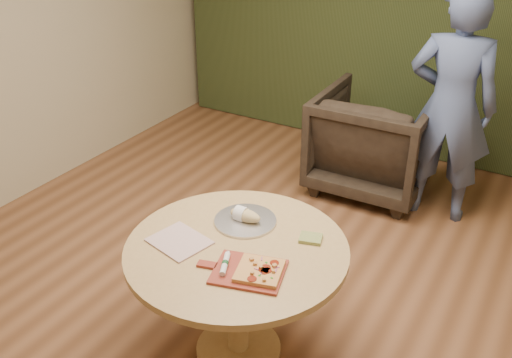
{
  "coord_description": "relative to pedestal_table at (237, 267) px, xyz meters",
  "views": [
    {
      "loc": [
        1.46,
        -2.39,
        2.52
      ],
      "look_at": [
        -0.09,
        0.25,
        0.85
      ],
      "focal_mm": 40.0,
      "sensor_mm": 36.0,
      "label": 1
    }
  ],
  "objects": [
    {
      "name": "pedestal_table",
      "position": [
        0.0,
        0.0,
        0.0
      ],
      "size": [
        1.2,
        1.2,
        0.75
      ],
      "rotation": [
        0.0,
        0.0,
        0.24
      ],
      "color": "tan",
      "rests_on": "ground"
    },
    {
      "name": "newspaper",
      "position": [
        -0.29,
        -0.12,
        0.15
      ],
      "size": [
        0.35,
        0.31,
        0.01
      ],
      "primitive_type": "cube",
      "rotation": [
        0.0,
        0.0,
        -0.24
      ],
      "color": "white",
      "rests_on": "pedestal_table"
    },
    {
      "name": "room_shell",
      "position": [
        -0.1,
        0.29,
        0.79
      ],
      "size": [
        5.04,
        6.04,
        2.84
      ],
      "color": "brown",
      "rests_on": "ground"
    },
    {
      "name": "cutlery_roll",
      "position": [
        0.05,
        -0.19,
        0.17
      ],
      "size": [
        0.1,
        0.19,
        0.03
      ],
      "rotation": [
        0.0,
        0.0,
        0.42
      ],
      "color": "white",
      "rests_on": "pizza_paddle"
    },
    {
      "name": "person_standing",
      "position": [
        0.58,
        2.16,
        0.32
      ],
      "size": [
        0.72,
        0.52,
        1.86
      ],
      "primitive_type": "imported",
      "rotation": [
        0.0,
        0.0,
        3.25
      ],
      "color": "#485987",
      "rests_on": "ground"
    },
    {
      "name": "armchair",
      "position": [
        -0.03,
        2.29,
        -0.12
      ],
      "size": [
        0.97,
        0.91,
        0.98
      ],
      "primitive_type": "imported",
      "rotation": [
        0.0,
        0.0,
        3.16
      ],
      "color": "black",
      "rests_on": "ground"
    },
    {
      "name": "bread_roll",
      "position": [
        -0.09,
        0.23,
        0.18
      ],
      "size": [
        0.19,
        0.09,
        0.09
      ],
      "color": "#CCB67C",
      "rests_on": "serving_tray"
    },
    {
      "name": "curtain",
      "position": [
        -0.1,
        3.19,
        0.79
      ],
      "size": [
        4.8,
        0.14,
        2.78
      ],
      "primitive_type": "cube",
      "color": "#253116",
      "rests_on": "ground"
    },
    {
      "name": "flatbread_pizza",
      "position": [
        0.23,
        -0.15,
        0.17
      ],
      "size": [
        0.27,
        0.27,
        0.04
      ],
      "rotation": [
        0.0,
        0.0,
        0.27
      ],
      "color": "#DCA156",
      "rests_on": "pizza_paddle"
    },
    {
      "name": "serving_tray",
      "position": [
        -0.08,
        0.23,
        0.15
      ],
      "size": [
        0.36,
        0.36,
        0.02
      ],
      "color": "silver",
      "rests_on": "pedestal_table"
    },
    {
      "name": "pizza_paddle",
      "position": [
        0.16,
        -0.17,
        0.15
      ],
      "size": [
        0.47,
        0.36,
        0.01
      ],
      "rotation": [
        0.0,
        0.0,
        0.27
      ],
      "color": "maroon",
      "rests_on": "pedestal_table"
    },
    {
      "name": "green_packet",
      "position": [
        0.32,
        0.25,
        0.15
      ],
      "size": [
        0.14,
        0.13,
        0.02
      ],
      "primitive_type": "cube",
      "rotation": [
        0.0,
        0.0,
        0.28
      ],
      "color": "olive",
      "rests_on": "pedestal_table"
    }
  ]
}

